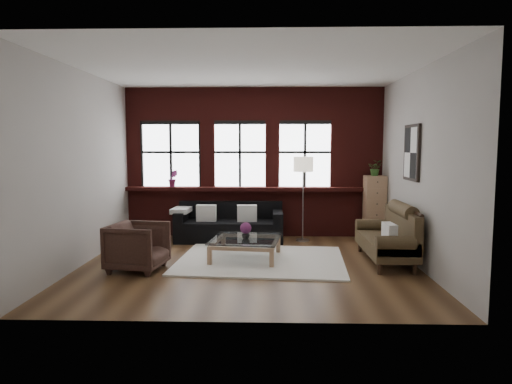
{
  "coord_description": "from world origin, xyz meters",
  "views": [
    {
      "loc": [
        0.33,
        -7.42,
        1.97
      ],
      "look_at": [
        0.1,
        0.6,
        1.15
      ],
      "focal_mm": 32.0,
      "sensor_mm": 36.0,
      "label": 1
    }
  ],
  "objects_px": {
    "armchair": "(138,247)",
    "vase": "(246,234)",
    "coffee_table": "(246,249)",
    "drawer_chest": "(374,208)",
    "dark_sofa": "(230,222)",
    "vintage_settee": "(385,234)",
    "floor_lamp": "(303,196)"
  },
  "relations": [
    {
      "from": "armchair",
      "to": "coffee_table",
      "type": "xyz_separation_m",
      "value": [
        1.67,
        0.71,
        -0.2
      ]
    },
    {
      "from": "coffee_table",
      "to": "floor_lamp",
      "type": "relative_size",
      "value": 0.61
    },
    {
      "from": "dark_sofa",
      "to": "vase",
      "type": "distance_m",
      "value": 1.64
    },
    {
      "from": "vase",
      "to": "dark_sofa",
      "type": "bearing_deg",
      "value": 104.68
    },
    {
      "from": "dark_sofa",
      "to": "drawer_chest",
      "type": "xyz_separation_m",
      "value": [
        3.01,
        0.16,
        0.27
      ]
    },
    {
      "from": "drawer_chest",
      "to": "floor_lamp",
      "type": "bearing_deg",
      "value": -174.34
    },
    {
      "from": "vintage_settee",
      "to": "armchair",
      "type": "relative_size",
      "value": 2.14
    },
    {
      "from": "dark_sofa",
      "to": "vintage_settee",
      "type": "xyz_separation_m",
      "value": [
        2.78,
        -1.68,
        0.08
      ]
    },
    {
      "from": "dark_sofa",
      "to": "vase",
      "type": "relative_size",
      "value": 15.35
    },
    {
      "from": "vase",
      "to": "drawer_chest",
      "type": "height_order",
      "value": "drawer_chest"
    },
    {
      "from": "coffee_table",
      "to": "drawer_chest",
      "type": "bearing_deg",
      "value": 33.99
    },
    {
      "from": "vintage_settee",
      "to": "floor_lamp",
      "type": "distance_m",
      "value": 2.17
    },
    {
      "from": "coffee_table",
      "to": "vase",
      "type": "distance_m",
      "value": 0.26
    },
    {
      "from": "dark_sofa",
      "to": "vintage_settee",
      "type": "bearing_deg",
      "value": -31.06
    },
    {
      "from": "floor_lamp",
      "to": "dark_sofa",
      "type": "bearing_deg",
      "value": -179.43
    },
    {
      "from": "vase",
      "to": "drawer_chest",
      "type": "xyz_separation_m",
      "value": [
        2.6,
        1.75,
        0.23
      ]
    },
    {
      "from": "armchair",
      "to": "coffee_table",
      "type": "relative_size",
      "value": 0.73
    },
    {
      "from": "dark_sofa",
      "to": "drawer_chest",
      "type": "height_order",
      "value": "drawer_chest"
    },
    {
      "from": "drawer_chest",
      "to": "dark_sofa",
      "type": "bearing_deg",
      "value": -176.89
    },
    {
      "from": "armchair",
      "to": "vase",
      "type": "distance_m",
      "value": 1.82
    },
    {
      "from": "vintage_settee",
      "to": "vase",
      "type": "relative_size",
      "value": 12.48
    },
    {
      "from": "drawer_chest",
      "to": "floor_lamp",
      "type": "height_order",
      "value": "floor_lamp"
    },
    {
      "from": "vase",
      "to": "vintage_settee",
      "type": "bearing_deg",
      "value": -2.15
    },
    {
      "from": "armchair",
      "to": "vase",
      "type": "height_order",
      "value": "armchair"
    },
    {
      "from": "floor_lamp",
      "to": "vase",
      "type": "bearing_deg",
      "value": -124.42
    },
    {
      "from": "dark_sofa",
      "to": "armchair",
      "type": "height_order",
      "value": "dark_sofa"
    },
    {
      "from": "coffee_table",
      "to": "drawer_chest",
      "type": "xyz_separation_m",
      "value": [
        2.6,
        1.75,
        0.49
      ]
    },
    {
      "from": "armchair",
      "to": "floor_lamp",
      "type": "relative_size",
      "value": 0.44
    },
    {
      "from": "dark_sofa",
      "to": "armchair",
      "type": "relative_size",
      "value": 2.63
    },
    {
      "from": "dark_sofa",
      "to": "drawer_chest",
      "type": "distance_m",
      "value": 3.03
    },
    {
      "from": "vase",
      "to": "floor_lamp",
      "type": "distance_m",
      "value": 2.01
    },
    {
      "from": "dark_sofa",
      "to": "armchair",
      "type": "distance_m",
      "value": 2.62
    }
  ]
}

